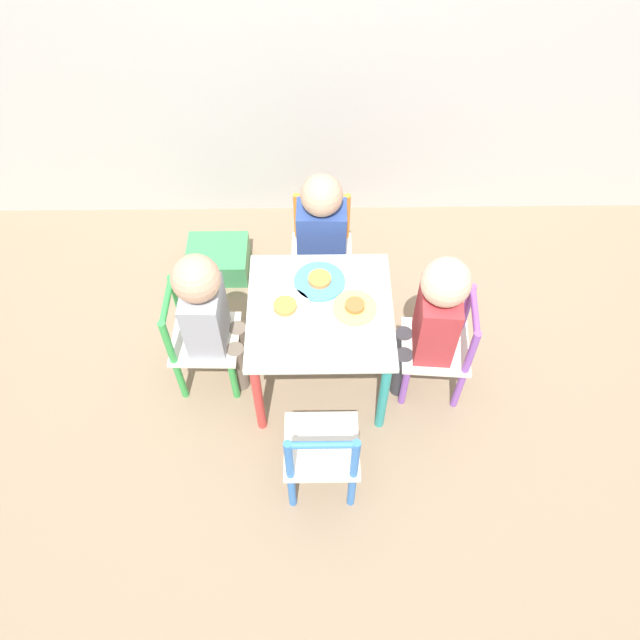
{
  "coord_description": "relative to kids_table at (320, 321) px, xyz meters",
  "views": [
    {
      "loc": [
        -0.02,
        -1.38,
        2.25
      ],
      "look_at": [
        0.0,
        0.0,
        0.39
      ],
      "focal_mm": 35.0,
      "sensor_mm": 36.0,
      "label": 1
    }
  ],
  "objects": [
    {
      "name": "ground_plane",
      "position": [
        0.0,
        0.0,
        -0.38
      ],
      "size": [
        6.0,
        6.0,
        0.0
      ],
      "primitive_type": "plane",
      "color": "#8C755B"
    },
    {
      "name": "kids_table",
      "position": [
        0.0,
        0.0,
        0.0
      ],
      "size": [
        0.53,
        0.53,
        0.45
      ],
      "color": "silver",
      "rests_on": "ground_plane"
    },
    {
      "name": "chair_orange",
      "position": [
        0.01,
        0.47,
        -0.14
      ],
      "size": [
        0.27,
        0.27,
        0.5
      ],
      "rotation": [
        0.0,
        0.0,
        -0.03
      ],
      "color": "silver",
      "rests_on": "ground_plane"
    },
    {
      "name": "chair_green",
      "position": [
        -0.47,
        0.01,
        -0.14
      ],
      "size": [
        0.27,
        0.27,
        0.5
      ],
      "rotation": [
        0.0,
        0.0,
        1.55
      ],
      "color": "silver",
      "rests_on": "ground_plane"
    },
    {
      "name": "chair_purple",
      "position": [
        0.47,
        -0.04,
        -0.14
      ],
      "size": [
        0.28,
        0.28,
        0.5
      ],
      "rotation": [
        0.0,
        0.0,
        -1.65
      ],
      "color": "silver",
      "rests_on": "ground_plane"
    },
    {
      "name": "chair_blue",
      "position": [
        -0.0,
        -0.47,
        -0.14
      ],
      "size": [
        0.26,
        0.26,
        0.5
      ],
      "rotation": [
        0.0,
        0.0,
        -3.14
      ],
      "color": "silver",
      "rests_on": "ground_plane"
    },
    {
      "name": "child_back",
      "position": [
        0.01,
        0.41,
        0.04
      ],
      "size": [
        0.2,
        0.22,
        0.7
      ],
      "rotation": [
        0.0,
        0.0,
        -0.03
      ],
      "color": "#38383D",
      "rests_on": "ground_plane"
    },
    {
      "name": "child_left",
      "position": [
        -0.41,
        0.01,
        0.05
      ],
      "size": [
        0.22,
        0.2,
        0.7
      ],
      "rotation": [
        0.0,
        0.0,
        1.55
      ],
      "color": "#7A6B5B",
      "rests_on": "ground_plane"
    },
    {
      "name": "child_right",
      "position": [
        0.41,
        -0.03,
        0.06
      ],
      "size": [
        0.23,
        0.21,
        0.73
      ],
      "rotation": [
        0.0,
        0.0,
        -1.65
      ],
      "color": "#38383D",
      "rests_on": "ground_plane"
    },
    {
      "name": "plate_back",
      "position": [
        0.0,
        0.13,
        0.08
      ],
      "size": [
        0.19,
        0.19,
        0.03
      ],
      "color": "#4C9EE0",
      "rests_on": "kids_table"
    },
    {
      "name": "plate_left",
      "position": [
        -0.13,
        0.0,
        0.08
      ],
      "size": [
        0.19,
        0.19,
        0.03
      ],
      "color": "white",
      "rests_on": "kids_table"
    },
    {
      "name": "plate_right",
      "position": [
        0.13,
        0.0,
        0.08
      ],
      "size": [
        0.16,
        0.16,
        0.03
      ],
      "color": "#EADB66",
      "rests_on": "kids_table"
    },
    {
      "name": "storage_bin",
      "position": [
        -0.47,
        0.6,
        -0.31
      ],
      "size": [
        0.28,
        0.24,
        0.13
      ],
      "color": "#3D8E56",
      "rests_on": "ground_plane"
    }
  ]
}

